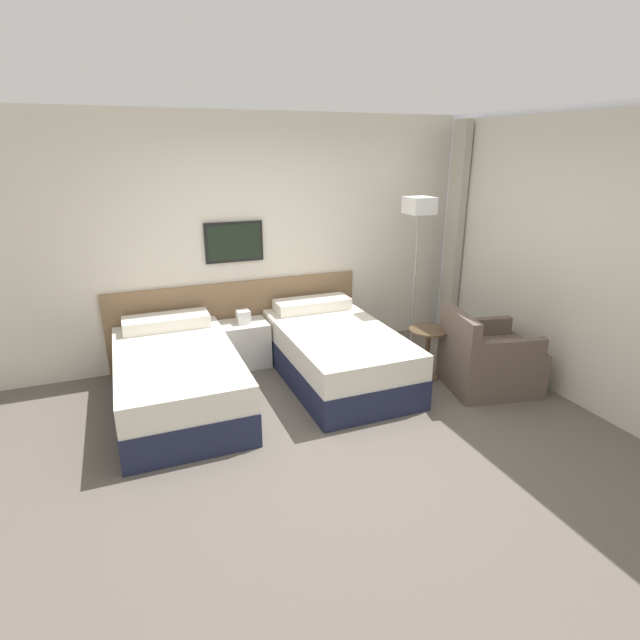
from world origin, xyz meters
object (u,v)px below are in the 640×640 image
Objects in this scene: side_table at (428,344)px; armchair at (488,362)px; bed_near_door at (178,378)px; nightstand at (245,343)px; floor_lamp at (419,219)px; bed_near_window at (336,353)px.

armchair is (0.44, -0.43, -0.09)m from side_table.
nightstand is at bearing 40.79° from bed_near_door.
side_table is at bearing -110.08° from floor_lamp.
bed_near_window is 1.05× the size of floor_lamp.
floor_lamp is at bearing 8.23° from bed_near_door.
bed_near_door reaches higher than nightstand.
side_table is at bearing -7.73° from bed_near_door.
nightstand is at bearing 67.46° from armchair.
bed_near_door is at bearing -139.21° from nightstand.
nightstand is at bearing 171.50° from floor_lamp.
floor_lamp is at bearing -8.50° from nightstand.
armchair reaches higher than bed_near_door.
side_table is (2.52, -0.34, 0.09)m from bed_near_door.
side_table is at bearing -31.39° from nightstand.
nightstand is (0.81, 0.70, -0.03)m from bed_near_door.
bed_near_window is 1.79m from floor_lamp.
bed_near_door is 3.10m from floor_lamp.
armchair is at bearing -34.51° from nightstand.
armchair is (0.16, -1.18, -1.29)m from floor_lamp.
bed_near_door is 1.07m from nightstand.
floor_lamp reaches higher than nightstand.
floor_lamp is at bearing 19.80° from armchair.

